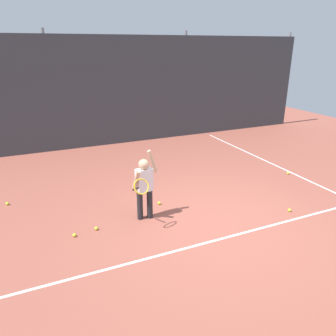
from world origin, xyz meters
TOP-DOWN VIEW (x-y plane):
  - ground_plane at (0.00, 0.00)m, footprint 20.00×20.00m
  - court_line_baseline at (0.00, -0.55)m, footprint 9.00×0.05m
  - court_line_sideline at (3.12, 1.00)m, footprint 0.05×9.00m
  - back_fence_windscreen at (0.00, 5.85)m, footprint 13.87×0.08m
  - fence_post_1 at (-2.26, 5.91)m, footprint 0.09×0.09m
  - fence_post_2 at (2.26, 5.91)m, footprint 0.09×0.09m
  - fence_post_3 at (6.78, 5.91)m, footprint 0.09×0.09m
  - tennis_player at (-1.21, 0.64)m, footprint 0.65×0.65m
  - tennis_ball_0 at (-3.66, 2.34)m, footprint 0.07×0.07m
  - tennis_ball_1 at (-2.17, 0.61)m, footprint 0.07×0.07m
  - tennis_ball_2 at (1.54, -0.27)m, footprint 0.07×0.07m
  - tennis_ball_3 at (-0.74, 1.08)m, footprint 0.07×0.07m
  - tennis_ball_4 at (2.96, 1.29)m, footprint 0.07×0.07m
  - tennis_ball_5 at (-2.56, 0.54)m, footprint 0.07×0.07m

SIDE VIEW (x-z plane):
  - ground_plane at x=0.00m, z-range 0.00..0.00m
  - court_line_baseline at x=0.00m, z-range 0.00..0.00m
  - court_line_sideline at x=3.12m, z-range 0.00..0.00m
  - tennis_ball_0 at x=-3.66m, z-range 0.00..0.07m
  - tennis_ball_1 at x=-2.17m, z-range 0.00..0.07m
  - tennis_ball_2 at x=1.54m, z-range 0.00..0.07m
  - tennis_ball_3 at x=-0.74m, z-range 0.00..0.07m
  - tennis_ball_4 at x=2.96m, z-range 0.00..0.07m
  - tennis_ball_5 at x=-2.56m, z-range 0.00..0.07m
  - tennis_player at x=-1.21m, z-range 0.05..1.40m
  - back_fence_windscreen at x=0.00m, z-range 0.00..3.44m
  - fence_post_1 at x=-2.26m, z-range 0.00..3.59m
  - fence_post_2 at x=2.26m, z-range 0.00..3.59m
  - fence_post_3 at x=6.78m, z-range 0.00..3.59m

